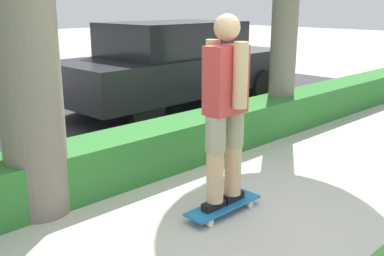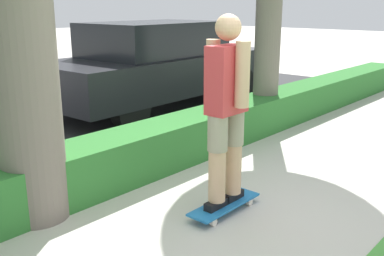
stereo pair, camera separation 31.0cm
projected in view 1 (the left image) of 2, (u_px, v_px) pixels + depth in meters
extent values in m
plane|color=#BCB7AD|center=(235.00, 230.00, 3.85)|extent=(60.00, 60.00, 0.00)
cube|color=#2D2D30|center=(23.00, 132.00, 6.76)|extent=(16.06, 5.00, 0.01)
cube|color=#2D702D|center=(124.00, 157.00, 4.89)|extent=(16.06, 0.60, 0.52)
cube|color=#1E6BAD|center=(223.00, 205.00, 4.13)|extent=(0.81, 0.24, 0.02)
cylinder|color=silver|center=(250.00, 204.00, 4.27)|extent=(0.07, 0.04, 0.07)
cylinder|color=silver|center=(235.00, 198.00, 4.39)|extent=(0.07, 0.04, 0.07)
cylinder|color=silver|center=(210.00, 223.00, 3.90)|extent=(0.07, 0.04, 0.07)
cylinder|color=silver|center=(195.00, 216.00, 4.02)|extent=(0.07, 0.04, 0.07)
cube|color=black|center=(215.00, 205.00, 4.04)|extent=(0.26, 0.09, 0.07)
cylinder|color=tan|center=(215.00, 160.00, 3.92)|extent=(0.15, 0.15, 0.79)
cylinder|color=gray|center=(216.00, 134.00, 3.86)|extent=(0.18, 0.18, 0.32)
cube|color=black|center=(232.00, 197.00, 4.20)|extent=(0.26, 0.09, 0.07)
cylinder|color=tan|center=(233.00, 153.00, 4.09)|extent=(0.15, 0.15, 0.79)
cylinder|color=gray|center=(234.00, 128.00, 4.02)|extent=(0.18, 0.18, 0.32)
cube|color=#C6383D|center=(226.00, 80.00, 3.82)|extent=(0.38, 0.21, 0.58)
cylinder|color=tan|center=(240.00, 75.00, 3.70)|extent=(0.12, 0.12, 0.55)
cylinder|color=tan|center=(213.00, 71.00, 3.91)|extent=(0.12, 0.12, 0.55)
sphere|color=tan|center=(227.00, 27.00, 3.70)|extent=(0.22, 0.22, 0.22)
cylinder|color=#70665B|center=(26.00, 59.00, 3.82)|extent=(0.56, 0.56, 2.82)
cylinder|color=#70665B|center=(285.00, 24.00, 6.60)|extent=(0.39, 0.39, 3.18)
cube|color=black|center=(179.00, 72.00, 8.31)|extent=(4.72, 1.94, 0.66)
cube|color=black|center=(173.00, 38.00, 8.04)|extent=(2.48, 1.65, 0.59)
cylinder|color=black|center=(262.00, 86.00, 8.79)|extent=(0.63, 0.21, 0.63)
cylinder|color=black|center=(202.00, 76.00, 9.93)|extent=(0.63, 0.21, 0.63)
cylinder|color=black|center=(146.00, 109.00, 6.86)|extent=(0.63, 0.21, 0.63)
cylinder|color=black|center=(88.00, 94.00, 7.99)|extent=(0.63, 0.21, 0.63)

